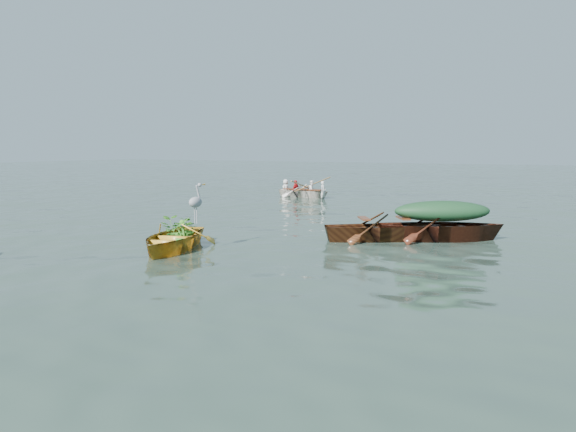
# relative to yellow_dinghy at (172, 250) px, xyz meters

# --- Properties ---
(ground) EXTENTS (140.00, 140.00, 0.00)m
(ground) POSITION_rel_yellow_dinghy_xyz_m (0.32, -0.73, 0.00)
(ground) COLOR #31453A
(ground) RESTS_ON ground
(yellow_dinghy) EXTENTS (2.58, 3.75, 0.95)m
(yellow_dinghy) POSITION_rel_yellow_dinghy_xyz_m (0.00, 0.00, 0.00)
(yellow_dinghy) COLOR yellow
(yellow_dinghy) RESTS_ON ground
(green_tarp_boat) EXTENTS (4.45, 3.31, 1.01)m
(green_tarp_boat) POSITION_rel_yellow_dinghy_xyz_m (5.01, 4.29, 0.00)
(green_tarp_boat) COLOR #4F2212
(green_tarp_boat) RESTS_ON ground
(open_wooden_boat) EXTENTS (4.09, 3.29, 0.93)m
(open_wooden_boat) POSITION_rel_yellow_dinghy_xyz_m (3.74, 3.57, 0.00)
(open_wooden_boat) COLOR #562E15
(open_wooden_boat) RESTS_ON ground
(rowed_boat) EXTENTS (3.64, 1.30, 0.81)m
(rowed_boat) POSITION_rel_yellow_dinghy_xyz_m (-3.52, 13.22, 0.00)
(rowed_boat) COLOR white
(rowed_boat) RESTS_ON ground
(green_tarp_cover) EXTENTS (2.44, 1.82, 0.52)m
(green_tarp_cover) POSITION_rel_yellow_dinghy_xyz_m (5.01, 4.29, 0.77)
(green_tarp_cover) COLOR #1A3F25
(green_tarp_cover) RESTS_ON green_tarp_boat
(thwart_benches) EXTENTS (2.12, 1.75, 0.04)m
(thwart_benches) POSITION_rel_yellow_dinghy_xyz_m (3.74, 3.57, 0.48)
(thwart_benches) COLOR #532613
(thwart_benches) RESTS_ON open_wooden_boat
(heron) EXTENTS (0.40, 0.47, 0.92)m
(heron) POSITION_rel_yellow_dinghy_xyz_m (0.50, 0.23, 0.93)
(heron) COLOR #97989F
(heron) RESTS_ON yellow_dinghy
(dinghy_weeds) EXTENTS (0.96, 1.08, 0.60)m
(dinghy_weeds) POSITION_rel_yellow_dinghy_xyz_m (-0.16, 0.53, 0.77)
(dinghy_weeds) COLOR #27711D
(dinghy_weeds) RESTS_ON yellow_dinghy
(rowers) EXTENTS (2.56, 1.13, 0.76)m
(rowers) POSITION_rel_yellow_dinghy_xyz_m (-3.52, 13.22, 0.79)
(rowers) COLOR silver
(rowers) RESTS_ON rowed_boat
(oars) EXTENTS (0.77, 2.63, 0.06)m
(oars) POSITION_rel_yellow_dinghy_xyz_m (-3.52, 13.22, 0.44)
(oars) COLOR #9E703C
(oars) RESTS_ON rowed_boat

